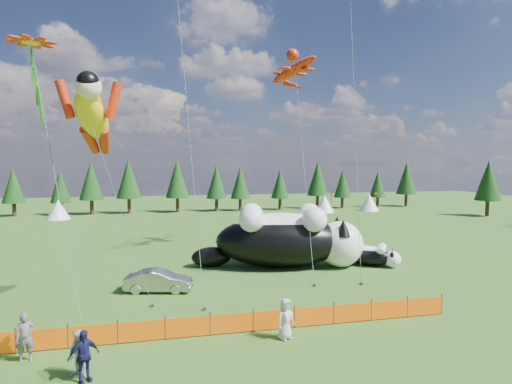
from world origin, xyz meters
TOP-DOWN VIEW (x-y plane):
  - ground at (0.00, 0.00)m, footprint 160.00×160.00m
  - safety_fence at (0.00, -3.00)m, footprint 22.06×0.06m
  - tree_line at (0.00, 45.00)m, footprint 90.00×4.00m
  - festival_tents at (11.00, 40.00)m, footprint 50.00×3.20m
  - cat_large at (6.01, 8.05)m, footprint 12.93×6.47m
  - cat_small at (12.46, 6.89)m, footprint 4.20×3.41m
  - car at (-3.42, 4.01)m, footprint 4.27×2.24m
  - spectator_a at (-8.37, -3.78)m, footprint 0.80×0.62m
  - spectator_b at (-6.04, -5.51)m, footprint 0.99×0.89m
  - spectator_c at (-5.82, -5.87)m, footprint 1.25×1.08m
  - spectator_e at (2.25, -4.06)m, footprint 1.06×0.91m
  - superhero_kite at (-6.39, 0.55)m, footprint 4.96×4.80m
  - gecko_kite at (8.04, 13.14)m, footprint 6.83×14.02m
  - flower_kite at (-9.71, 2.87)m, footprint 4.96×7.04m
  - diamond_kite_a at (-2.00, 5.83)m, footprint 1.59×6.48m

SIDE VIEW (x-z plane):
  - ground at x=0.00m, z-range 0.00..0.00m
  - safety_fence at x=0.00m, z-range -0.05..1.05m
  - car at x=-3.42m, z-range 0.00..1.34m
  - cat_small at x=12.46m, z-range -0.04..1.68m
  - spectator_b at x=-6.04m, z-range 0.00..1.75m
  - spectator_e at x=2.25m, z-range 0.00..1.84m
  - spectator_c at x=-5.82m, z-range 0.00..1.90m
  - spectator_a at x=-8.37m, z-range 0.00..1.95m
  - festival_tents at x=11.00m, z-range 0.00..2.80m
  - cat_large at x=6.01m, z-range -0.12..4.59m
  - tree_line at x=0.00m, z-range 0.00..8.00m
  - superhero_kite at x=-6.39m, z-range 3.97..16.35m
  - flower_kite at x=-9.71m, z-range 6.35..21.75m
  - gecko_kite at x=8.04m, z-range 6.51..25.45m
  - diamond_kite_a at x=-2.00m, z-range 7.87..28.30m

